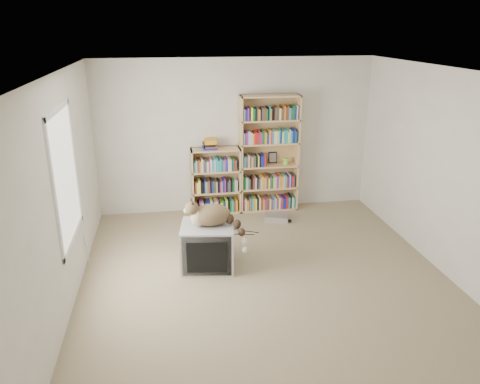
{
  "coord_description": "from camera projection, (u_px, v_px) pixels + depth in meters",
  "views": [
    {
      "loc": [
        -1.13,
        -4.92,
        2.96
      ],
      "look_at": [
        -0.17,
        1.0,
        0.82
      ],
      "focal_mm": 35.0,
      "sensor_mm": 36.0,
      "label": 1
    }
  ],
  "objects": [
    {
      "name": "cat",
      "position": [
        216.0,
        218.0,
        5.86
      ],
      "size": [
        0.77,
        0.54,
        0.6
      ],
      "rotation": [
        0.0,
        0.0,
        0.1
      ],
      "color": "#332315",
      "rests_on": "crt_tv"
    },
    {
      "name": "wall_right",
      "position": [
        450.0,
        175.0,
        5.66
      ],
      "size": [
        0.02,
        5.0,
        2.5
      ],
      "primitive_type": "cube",
      "color": "silver",
      "rests_on": "floor"
    },
    {
      "name": "wall_back",
      "position": [
        236.0,
        136.0,
        7.65
      ],
      "size": [
        4.5,
        0.02,
        2.5
      ],
      "primitive_type": "cube",
      "color": "silver",
      "rests_on": "floor"
    },
    {
      "name": "bookcase_short",
      "position": [
        216.0,
        183.0,
        7.71
      ],
      "size": [
        0.8,
        0.3,
        1.09
      ],
      "color": "tan",
      "rests_on": "floor"
    },
    {
      "name": "wall_left",
      "position": [
        63.0,
        195.0,
        4.98
      ],
      "size": [
        0.02,
        5.0,
        2.5
      ],
      "primitive_type": "cube",
      "color": "silver",
      "rests_on": "floor"
    },
    {
      "name": "floor",
      "position": [
        267.0,
        281.0,
        5.74
      ],
      "size": [
        4.5,
        5.0,
        0.01
      ],
      "primitive_type": "cube",
      "color": "gray",
      "rests_on": "ground"
    },
    {
      "name": "window",
      "position": [
        66.0,
        176.0,
        5.12
      ],
      "size": [
        0.02,
        1.22,
        1.52
      ],
      "primitive_type": "cube",
      "color": "white",
      "rests_on": "wall_left"
    },
    {
      "name": "bookcase_tall",
      "position": [
        269.0,
        157.0,
        7.71
      ],
      "size": [
        0.96,
        0.3,
        1.92
      ],
      "color": "tan",
      "rests_on": "floor"
    },
    {
      "name": "wall_outlet",
      "position": [
        85.0,
        240.0,
        6.08
      ],
      "size": [
        0.01,
        0.08,
        0.13
      ],
      "primitive_type": "cube",
      "color": "silver",
      "rests_on": "wall_left"
    },
    {
      "name": "crt_tv",
      "position": [
        208.0,
        246.0,
        6.01
      ],
      "size": [
        0.74,
        0.69,
        0.58
      ],
      "rotation": [
        0.0,
        0.0,
        -0.14
      ],
      "color": "#A8A8AA",
      "rests_on": "floor"
    },
    {
      "name": "green_mug",
      "position": [
        286.0,
        161.0,
        7.76
      ],
      "size": [
        0.09,
        0.09,
        0.1
      ],
      "primitive_type": "cylinder",
      "color": "#7BCA39",
      "rests_on": "bookcase_tall"
    },
    {
      "name": "framed_print",
      "position": [
        273.0,
        157.0,
        7.81
      ],
      "size": [
        0.14,
        0.05,
        0.19
      ],
      "primitive_type": "cube",
      "rotation": [
        -0.17,
        0.0,
        0.0
      ],
      "color": "black",
      "rests_on": "bookcase_tall"
    },
    {
      "name": "wall_front",
      "position": [
        353.0,
        308.0,
        3.0
      ],
      "size": [
        4.5,
        0.02,
        2.5
      ],
      "primitive_type": "cube",
      "color": "silver",
      "rests_on": "floor"
    },
    {
      "name": "floor_cables",
      "position": [
        227.0,
        235.0,
        6.99
      ],
      "size": [
        1.2,
        0.7,
        0.01
      ],
      "primitive_type": null,
      "color": "black",
      "rests_on": "floor"
    },
    {
      "name": "ceiling",
      "position": [
        271.0,
        72.0,
        4.9
      ],
      "size": [
        4.5,
        5.0,
        0.02
      ],
      "primitive_type": "cube",
      "color": "white",
      "rests_on": "wall_back"
    },
    {
      "name": "book_stack",
      "position": [
        210.0,
        144.0,
        7.48
      ],
      "size": [
        0.22,
        0.29,
        0.16
      ],
      "primitive_type": "cube",
      "color": "red",
      "rests_on": "bookcase_short"
    },
    {
      "name": "dvd_player",
      "position": [
        277.0,
        217.0,
        7.52
      ],
      "size": [
        0.44,
        0.38,
        0.09
      ],
      "primitive_type": "cube",
      "rotation": [
        0.0,
        0.0,
        -0.33
      ],
      "color": "silver",
      "rests_on": "floor"
    }
  ]
}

